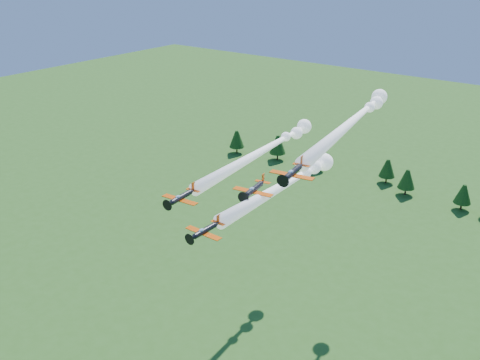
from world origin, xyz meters
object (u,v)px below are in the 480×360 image
Objects in this scene: plane_lead at (288,182)px; plane_slot at (254,189)px; plane_left at (266,149)px; plane_right at (355,119)px.

plane_lead is 5.05× the size of plane_slot.
plane_right is at bearing 8.86° from plane_left.
plane_lead is at bearing -48.07° from plane_left.
plane_lead is 9.10m from plane_slot.
plane_slot is at bearing -100.53° from plane_lead.
plane_right is 6.92× the size of plane_slot.
plane_left is 21.63m from plane_right.
plane_left is at bearing 110.77° from plane_slot.
plane_right is at bearing 69.30° from plane_slot.
plane_slot reaches higher than plane_left.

